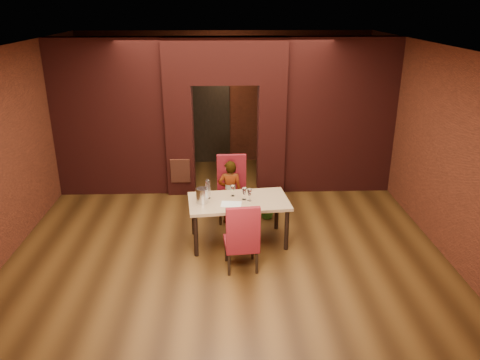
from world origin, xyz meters
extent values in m
plane|color=#4A2E12|center=(0.00, 0.00, 0.00)|extent=(8.00, 8.00, 0.00)
cube|color=silver|center=(0.00, 0.00, 3.20)|extent=(7.00, 8.00, 0.04)
cube|color=maroon|center=(0.00, 4.00, 1.60)|extent=(7.00, 0.04, 3.20)
cube|color=maroon|center=(0.00, -4.00, 1.60)|extent=(7.00, 0.04, 3.20)
cube|color=maroon|center=(-3.50, 0.00, 1.60)|extent=(0.04, 8.00, 3.20)
cube|color=maroon|center=(3.50, 0.00, 1.60)|extent=(0.04, 8.00, 3.20)
cube|color=maroon|center=(-0.95, 2.00, 1.15)|extent=(0.55, 0.55, 2.30)
cube|color=maroon|center=(0.95, 2.00, 1.15)|extent=(0.55, 0.55, 2.30)
cube|color=maroon|center=(0.00, 2.00, 2.75)|extent=(2.45, 0.55, 0.90)
cube|color=maroon|center=(-2.36, 2.00, 1.60)|extent=(2.28, 0.35, 3.20)
cube|color=maroon|center=(2.36, 2.00, 1.60)|extent=(2.28, 0.35, 3.20)
cube|color=#AC4D32|center=(-0.95, 1.71, 0.55)|extent=(0.40, 0.03, 0.50)
cube|color=black|center=(-0.40, 3.94, 1.05)|extent=(0.90, 0.08, 2.10)
cube|color=black|center=(-0.40, 3.90, 1.05)|extent=(1.02, 0.04, 2.22)
cube|color=#A37E5B|center=(0.19, -0.35, 0.39)|extent=(1.73, 1.09, 0.77)
cube|color=maroon|center=(0.10, 0.54, 0.60)|extent=(0.56, 0.56, 1.20)
cube|color=maroon|center=(0.21, -1.17, 0.55)|extent=(0.54, 0.54, 1.10)
imported|color=silver|center=(0.07, 0.41, 0.60)|extent=(0.44, 0.29, 1.20)
cube|color=silver|center=(0.07, -0.51, 0.77)|extent=(0.35, 0.27, 0.00)
cylinder|color=silver|center=(-0.40, -0.42, 0.89)|extent=(0.20, 0.20, 0.25)
cylinder|color=white|center=(-0.31, -0.25, 0.94)|extent=(0.08, 0.08, 0.34)
imported|color=#28661E|center=(0.78, 0.57, 0.22)|extent=(0.48, 0.44, 0.45)
camera|label=1|loc=(-0.03, -7.44, 3.87)|focal=35.00mm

